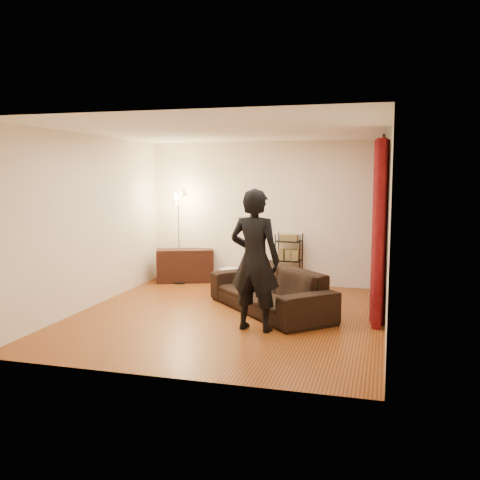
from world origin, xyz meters
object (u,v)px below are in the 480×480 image
(person, at_px, (255,260))
(wire_shelf, at_px, (289,260))
(floor_lamp, at_px, (179,238))
(media_cabinet, at_px, (185,266))
(sofa, at_px, (270,290))
(storage_boxes, at_px, (232,277))

(person, height_order, wire_shelf, person)
(wire_shelf, relative_size, floor_lamp, 0.56)
(person, distance_m, media_cabinet, 3.56)
(sofa, relative_size, wire_shelf, 2.34)
(media_cabinet, bearing_deg, floor_lamp, -130.11)
(wire_shelf, bearing_deg, floor_lamp, 172.70)
(media_cabinet, height_order, storage_boxes, media_cabinet)
(storage_boxes, bearing_deg, person, -67.83)
(floor_lamp, bearing_deg, person, -51.02)
(floor_lamp, bearing_deg, storage_boxes, 4.28)
(floor_lamp, bearing_deg, sofa, -37.56)
(media_cabinet, xyz_separation_m, wire_shelf, (2.04, 0.05, 0.18))
(floor_lamp, bearing_deg, media_cabinet, 70.98)
(sofa, height_order, wire_shelf, wire_shelf)
(storage_boxes, xyz_separation_m, floor_lamp, (-1.03, -0.08, 0.72))
(storage_boxes, height_order, wire_shelf, wire_shelf)
(person, xyz_separation_m, media_cabinet, (-2.08, 2.82, -0.63))
(person, bearing_deg, wire_shelf, -80.46)
(sofa, bearing_deg, media_cabinet, -174.54)
(sofa, relative_size, media_cabinet, 2.13)
(person, bearing_deg, storage_boxes, -59.23)
(sofa, height_order, person, person)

